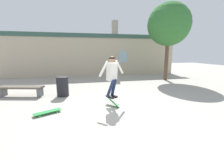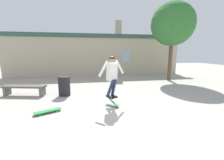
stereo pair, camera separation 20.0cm
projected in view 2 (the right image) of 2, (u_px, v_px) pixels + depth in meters
ground_plane at (117, 112)px, 4.96m from camera, size 40.00×40.00×0.00m
building_backdrop at (97, 54)px, 12.37m from camera, size 15.06×0.52×4.49m
tree_right at (173, 24)px, 9.84m from camera, size 2.82×2.82×5.18m
park_bench at (24, 88)px, 6.79m from camera, size 1.96×0.88×0.46m
trash_bin at (64, 86)px, 6.76m from camera, size 0.56×0.56×0.87m
skater at (112, 73)px, 5.29m from camera, size 1.06×0.72×1.49m
skateboard_flipping at (112, 101)px, 5.53m from camera, size 0.47×0.74×0.39m
skateboard_resting at (48, 111)px, 4.85m from camera, size 0.85×0.57×0.08m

